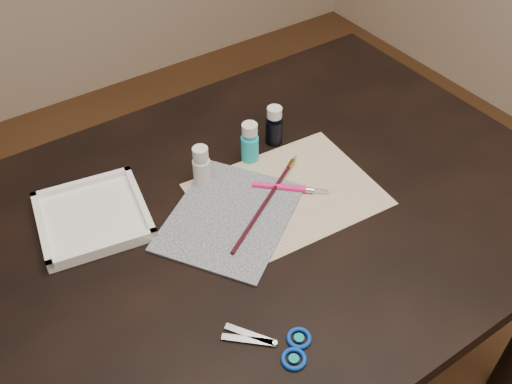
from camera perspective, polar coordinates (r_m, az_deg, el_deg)
table at (r=1.44m, az=0.00°, el=-12.35°), size 1.30×0.90×0.75m
paper at (r=1.19m, az=3.12°, el=-0.20°), size 0.38×0.30×0.00m
canvas at (r=1.14m, az=-2.60°, el=-2.47°), size 0.36×0.34×0.00m
paint_bottle_white at (r=1.19m, az=-5.48°, el=2.66°), size 0.05×0.05×0.09m
paint_bottle_cyan at (r=1.24m, az=-0.63°, el=5.00°), size 0.04×0.04×0.09m
paint_bottle_navy at (r=1.29m, az=1.83°, el=6.68°), size 0.04×0.04×0.09m
paintbrush at (r=1.16m, az=1.18°, el=-0.68°), size 0.28×0.17×0.01m
craft_knife at (r=1.19m, az=3.63°, el=0.36°), size 0.13×0.12×0.01m
scissors at (r=0.96m, az=0.96°, el=-14.98°), size 0.17×0.17×0.01m
palette_tray at (r=1.17m, az=-16.03°, el=-2.30°), size 0.24×0.24×0.02m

